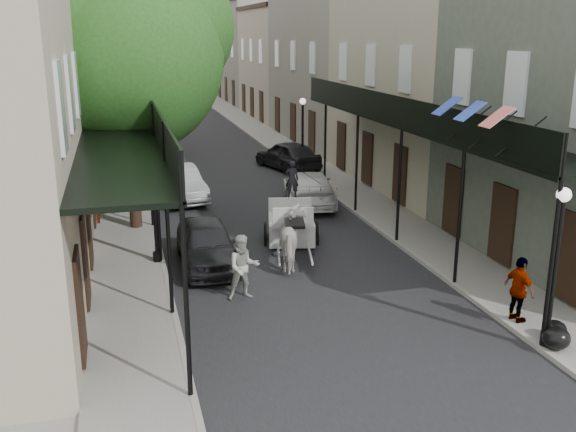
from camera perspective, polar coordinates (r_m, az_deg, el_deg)
ground at (r=15.86m, az=5.23°, el=-10.28°), size 140.00×140.00×0.00m
road at (r=34.41m, az=-6.24°, el=4.17°), size 8.00×90.00×0.01m
sidewalk_left at (r=34.03m, az=-14.61°, el=3.71°), size 2.20×90.00×0.12m
sidewalk_right at (r=35.47m, az=1.78°, el=4.70°), size 2.20×90.00×0.12m
building_row_left at (r=43.49m, az=-20.16°, el=12.75°), size 5.00×80.00×10.50m
building_row_right at (r=45.44m, az=2.60°, el=13.77°), size 5.00×80.00×10.50m
gallery_left at (r=20.51m, az=-14.24°, el=7.24°), size 2.20×18.05×4.88m
gallery_right at (r=22.73m, az=10.89°, el=8.26°), size 2.20×18.05×4.88m
tree_near at (r=23.51m, az=-13.34°, el=14.33°), size 7.31×6.80×9.63m
tree_far at (r=37.52m, az=-14.16°, el=13.75°), size 6.45×6.00×8.61m
lamppost_right_near at (r=15.36m, az=22.66°, el=-4.12°), size 0.32×0.32×3.71m
lamppost_left at (r=19.96m, az=-11.81°, el=1.28°), size 0.32×0.32×3.71m
lamppost_right_far at (r=32.99m, az=1.30°, el=7.36°), size 0.32×0.32×3.71m
horse at (r=19.74m, az=0.60°, el=-2.02°), size 1.41×2.29×1.80m
carriage at (r=22.35m, az=0.23°, el=0.86°), size 2.18×2.91×3.01m
pedestrian_walking at (r=17.40m, az=-3.98°, el=-4.57°), size 0.89×0.70×1.81m
pedestrian_sidewalk_left at (r=33.90m, az=-15.68°, el=4.96°), size 1.06×1.05×1.47m
pedestrian_sidewalk_right at (r=16.76m, az=19.87°, el=-6.18°), size 0.54×1.02×1.67m
car_left_near at (r=20.00m, az=-7.22°, el=-2.45°), size 1.74×4.24×1.44m
car_left_mid at (r=28.13m, az=-9.63°, el=2.88°), size 2.17×4.60×1.46m
car_left_far at (r=37.87m, az=-12.64°, el=6.04°), size 3.19×5.41×1.41m
car_right_near at (r=27.00m, az=1.89°, el=2.49°), size 2.83×5.10×1.40m
car_right_far at (r=34.01m, az=-0.04°, el=5.44°), size 3.04×4.87×1.55m
trash_bags at (r=16.08m, az=22.69°, el=-9.71°), size 0.88×1.03×0.53m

